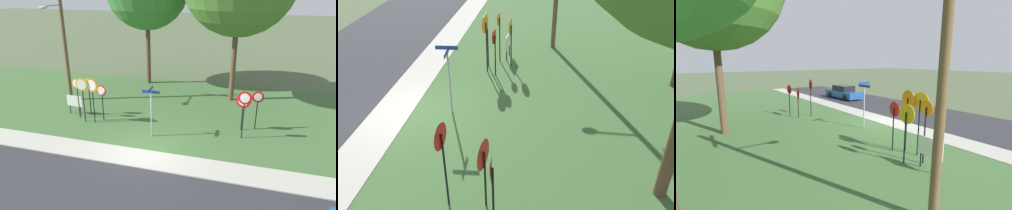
% 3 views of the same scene
% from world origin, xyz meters
% --- Properties ---
extents(ground_plane, '(160.00, 160.00, 0.00)m').
position_xyz_m(ground_plane, '(0.00, 0.00, 0.00)').
color(ground_plane, '#4C5B3D').
extents(sidewalk_strip, '(44.00, 1.60, 0.06)m').
position_xyz_m(sidewalk_strip, '(0.00, -0.80, 0.03)').
color(sidewalk_strip, '#ADAA9E').
rests_on(sidewalk_strip, ground_plane).
extents(grass_median, '(44.00, 12.00, 0.04)m').
position_xyz_m(grass_median, '(0.00, 6.00, 0.02)').
color(grass_median, '#3D6033').
rests_on(grass_median, ground_plane).
extents(stop_sign_near_left, '(0.77, 0.10, 2.72)m').
position_xyz_m(stop_sign_near_left, '(-4.71, 2.21, 2.03)').
color(stop_sign_near_left, black).
rests_on(stop_sign_near_left, grass_median).
extents(stop_sign_near_right, '(0.78, 0.11, 2.39)m').
position_xyz_m(stop_sign_near_right, '(-4.95, 3.31, 1.79)').
color(stop_sign_near_right, black).
rests_on(stop_sign_near_right, grass_median).
extents(stop_sign_far_left, '(0.79, 0.15, 2.74)m').
position_xyz_m(stop_sign_far_left, '(-4.10, 2.26, 2.06)').
color(stop_sign_far_left, black).
rests_on(stop_sign_far_left, grass_median).
extents(stop_sign_far_center, '(0.66, 0.12, 2.24)m').
position_xyz_m(stop_sign_far_center, '(-3.76, 2.72, 1.65)').
color(stop_sign_far_center, black).
rests_on(stop_sign_far_center, grass_median).
extents(stop_sign_far_right, '(0.61, 0.12, 2.51)m').
position_xyz_m(stop_sign_far_right, '(-5.38, 2.70, 1.83)').
color(stop_sign_far_right, black).
rests_on(stop_sign_far_right, grass_median).
extents(yield_sign_near_left, '(0.73, 0.13, 2.67)m').
position_xyz_m(yield_sign_near_left, '(4.47, 2.68, 2.04)').
color(yield_sign_near_left, black).
rests_on(yield_sign_near_left, grass_median).
extents(yield_sign_near_right, '(0.83, 0.19, 2.19)m').
position_xyz_m(yield_sign_near_right, '(4.37, 3.71, 1.65)').
color(yield_sign_near_right, black).
rests_on(yield_sign_near_right, grass_median).
extents(yield_sign_far_left, '(0.65, 0.12, 2.28)m').
position_xyz_m(yield_sign_far_left, '(5.12, 4.05, 1.72)').
color(yield_sign_far_left, black).
rests_on(yield_sign_far_left, grass_median).
extents(street_name_post, '(0.96, 0.82, 2.78)m').
position_xyz_m(street_name_post, '(-0.25, 1.56, 1.71)').
color(street_name_post, '#9EA0A8').
rests_on(street_name_post, grass_median).
extents(utility_pole, '(2.10, 2.10, 9.05)m').
position_xyz_m(utility_pole, '(-7.71, 5.25, 4.91)').
color(utility_pole, brown).
rests_on(utility_pole, grass_median).
extents(notice_board, '(1.10, 0.10, 1.25)m').
position_xyz_m(notice_board, '(-5.90, 3.07, 0.87)').
color(notice_board, black).
rests_on(notice_board, grass_median).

